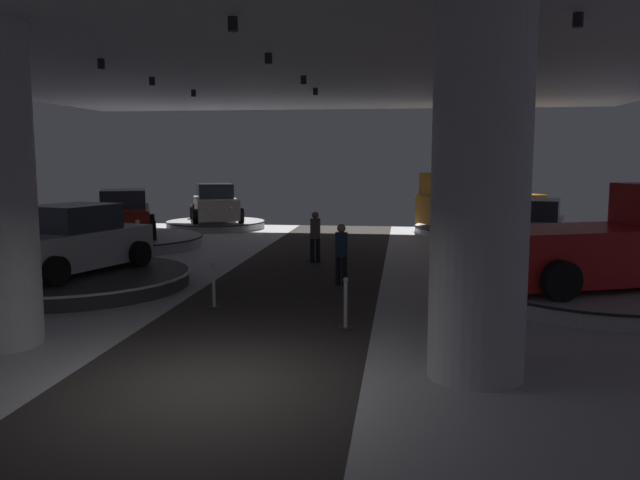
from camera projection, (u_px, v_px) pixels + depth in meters
ground at (207, 388)px, 9.25m from camera, size 24.00×44.00×0.06m
column_right at (480, 193)px, 9.36m from camera, size 1.42×1.42×5.50m
display_platform_mid_right at (600, 292)px, 14.73m from camera, size 5.68×5.68×0.36m
pickup_truck_mid_right at (615, 244)px, 14.66m from camera, size 5.70×4.13×2.30m
display_platform_deep_right at (481, 229)px, 27.94m from camera, size 5.78×5.78×0.31m
pickup_truck_deep_right at (475, 205)px, 27.70m from camera, size 5.68×4.41×2.30m
display_platform_deep_left at (216, 224)px, 29.85m from camera, size 4.57×4.57×0.34m
display_car_deep_left at (215, 204)px, 29.76m from camera, size 3.34×4.57×1.71m
display_platform_far_right at (531, 256)px, 20.65m from camera, size 4.77×4.77×0.23m
display_car_far_right at (532, 229)px, 20.57m from camera, size 3.04×4.52×1.71m
display_platform_far_left at (125, 241)px, 23.81m from camera, size 5.70×5.70×0.37m
display_car_far_left at (124, 215)px, 23.72m from camera, size 3.41×4.57×1.71m
display_platform_mid_left at (72, 279)px, 16.33m from camera, size 5.94×5.94×0.37m
display_car_mid_left at (71, 242)px, 16.24m from camera, size 3.15×4.54×1.71m
visitor_walking_near at (341, 251)px, 16.41m from camera, size 0.32×0.32×1.59m
visitor_walking_far at (315, 233)px, 20.11m from camera, size 0.32×0.32×1.59m
stanchion_a at (346, 310)px, 12.29m from camera, size 0.28×0.28×1.01m
stanchion_b at (214, 292)px, 13.99m from camera, size 0.28×0.28×1.01m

